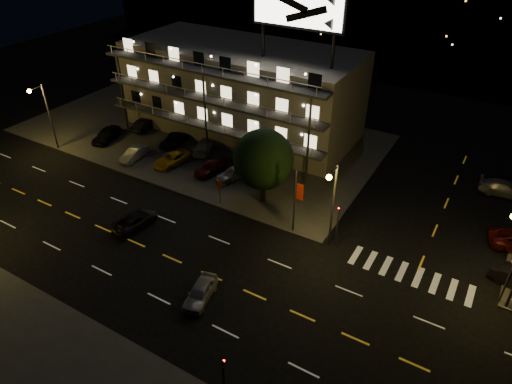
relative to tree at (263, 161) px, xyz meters
The scene contains 24 objects.
ground 12.02m from the tree, 91.58° to the right, with size 140.00×140.00×0.00m, color black.
curb_nw 17.44m from the tree, 148.12° to the left, with size 44.00×24.00×0.15m, color #363633.
motel 16.40m from the tree, 128.73° to the left, with size 28.00×13.80×18.10m.
streetlight_nw 26.50m from the tree, behind, with size 0.44×1.92×8.00m.
streetlight_nc 8.79m from the tree, 21.14° to the right, with size 0.44×1.92×8.00m.
signal_nw 9.30m from the tree, 16.69° to the right, with size 0.20×0.27×4.60m.
signal_sw 21.54m from the tree, 66.08° to the right, with size 0.20×0.27×4.60m.
signal_ne 21.94m from the tree, ahead, with size 0.27×0.20×4.60m.
banner_north 5.62m from the tree, 29.49° to the right, with size 0.83×0.16×6.40m.
stop_sign 5.07m from the tree, 142.55° to the right, with size 0.91×0.11×2.61m.
tree is the anchor object (origin of this frame).
lot_car_0 23.12m from the tree, behind, with size 1.79×4.44×1.51m, color black.
lot_car_1 17.07m from the tree, behind, with size 1.36×3.89×1.28m, color gray.
lot_car_2 12.81m from the tree, behind, with size 2.07×4.49×1.25m, color gold.
lot_car_3 8.51m from the tree, 166.20° to the left, with size 1.73×4.25×1.23m, color #4F0F0B.
lot_car_4 6.27m from the tree, 156.06° to the left, with size 1.63×4.06×1.38m, color gray.
lot_car_5 22.11m from the tree, 162.93° to the left, with size 1.48×4.26×1.40m, color black.
lot_car_6 16.28m from the tree, 161.88° to the left, with size 2.11×4.57×1.27m, color black.
lot_car_7 12.65m from the tree, 153.23° to the left, with size 1.97×4.85×1.41m, color gray.
lot_car_8 9.41m from the tree, 134.76° to the left, with size 1.47×3.65×1.24m, color black.
lot_car_9 7.70m from the tree, 136.51° to the left, with size 1.59×4.55×1.50m, color #4F0F0B.
side_car_2 24.62m from the tree, 33.48° to the left, with size 1.97×4.85×1.41m, color gray.
road_car_east 14.25m from the tree, 79.90° to the right, with size 1.57×3.91×1.33m, color gray.
road_car_west 12.87m from the tree, 130.91° to the right, with size 2.09×4.53×1.26m, color black.
Camera 1 is at (18.53, -21.03, 25.56)m, focal length 32.00 mm.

